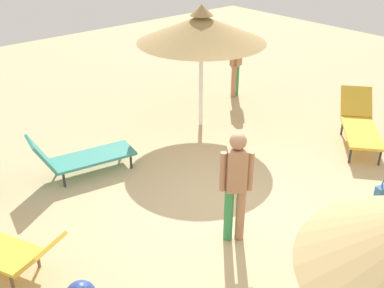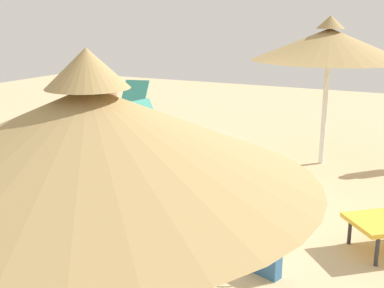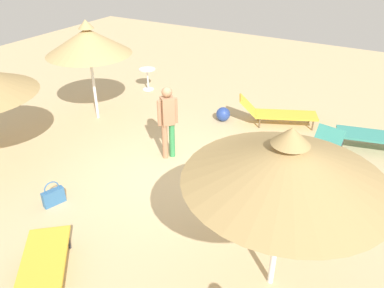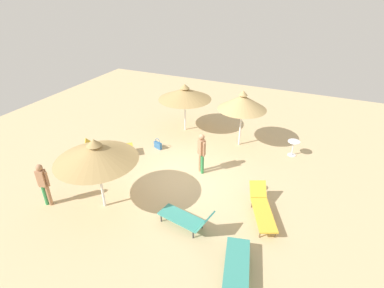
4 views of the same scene
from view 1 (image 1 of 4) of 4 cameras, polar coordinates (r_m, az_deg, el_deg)
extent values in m
cube|color=tan|center=(7.37, 5.32, -8.73)|extent=(24.00, 24.00, 0.10)
cylinder|color=white|center=(9.73, 1.13, 8.40)|extent=(0.08, 0.08, 2.21)
cone|color=tan|center=(9.44, 1.19, 14.18)|extent=(2.64, 2.64, 0.54)
cone|color=tan|center=(9.37, 1.21, 16.39)|extent=(0.48, 0.48, 0.22)
cube|color=teal|center=(8.40, -12.24, -1.57)|extent=(0.85, 1.56, 0.05)
cylinder|color=#2D2D33|center=(8.86, -8.90, -0.83)|extent=(0.04, 0.04, 0.27)
cylinder|color=#2D2D33|center=(8.45, -7.62, -2.22)|extent=(0.04, 0.04, 0.27)
cylinder|color=#2D2D33|center=(8.56, -16.59, -2.79)|extent=(0.04, 0.04, 0.27)
cylinder|color=#2D2D33|center=(8.14, -15.67, -4.34)|extent=(0.04, 0.04, 0.27)
cube|color=teal|center=(8.09, -18.36, -1.20)|extent=(0.64, 0.44, 0.57)
cube|color=gold|center=(9.54, 20.40, 1.35)|extent=(1.41, 1.51, 0.05)
cylinder|color=#2D2D33|center=(9.15, 22.41, -1.52)|extent=(0.04, 0.04, 0.34)
cylinder|color=#2D2D33|center=(9.04, 19.13, -1.28)|extent=(0.04, 0.04, 0.34)
cylinder|color=#2D2D33|center=(10.21, 21.18, 1.73)|extent=(0.04, 0.04, 0.34)
cylinder|color=#2D2D33|center=(10.11, 18.22, 1.98)|extent=(0.04, 0.04, 0.34)
cube|color=gold|center=(10.31, 19.82, 5.03)|extent=(0.83, 0.82, 0.52)
cylinder|color=brown|center=(6.36, -21.55, -15.73)|extent=(0.04, 0.04, 0.27)
cylinder|color=brown|center=(6.58, -18.65, -13.41)|extent=(0.04, 0.04, 0.27)
cube|color=gold|center=(6.02, -18.32, -12.89)|extent=(0.63, 0.69, 0.45)
cylinder|color=#A57554|center=(11.57, 5.23, 7.77)|extent=(0.13, 0.13, 0.80)
cylinder|color=#338C4C|center=(11.69, 5.55, 7.97)|extent=(0.13, 0.13, 0.80)
cube|color=#A57554|center=(11.42, 5.55, 11.19)|extent=(0.28, 0.30, 0.60)
sphere|color=#A57554|center=(11.31, 5.64, 13.19)|extent=(0.22, 0.22, 0.22)
cylinder|color=#A57554|center=(11.28, 5.13, 10.87)|extent=(0.09, 0.09, 0.55)
cylinder|color=#A57554|center=(11.57, 5.94, 11.26)|extent=(0.09, 0.09, 0.55)
cylinder|color=#338C4C|center=(6.55, 4.57, -8.79)|extent=(0.13, 0.13, 0.84)
cylinder|color=#A57554|center=(6.57, 6.04, -8.74)|extent=(0.13, 0.13, 0.84)
cube|color=#A57554|center=(6.16, 5.60, -3.22)|extent=(0.34, 0.35, 0.63)
sphere|color=#A57554|center=(5.95, 5.79, 0.35)|extent=(0.23, 0.23, 0.23)
cylinder|color=#A57554|center=(6.15, 3.89, -3.45)|extent=(0.09, 0.09, 0.58)
cylinder|color=#A57554|center=(6.19, 7.28, -3.38)|extent=(0.09, 0.09, 0.58)
camera|label=2|loc=(8.17, 59.67, 1.55)|focal=45.51mm
camera|label=3|loc=(12.77, 13.41, 28.38)|focal=35.69mm
camera|label=4|loc=(13.26, -47.84, 31.42)|focal=28.26mm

